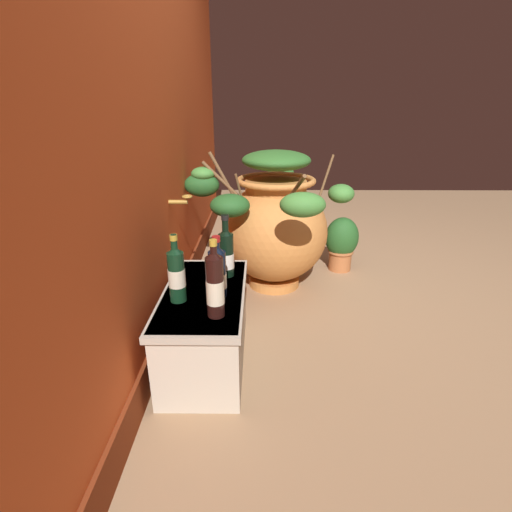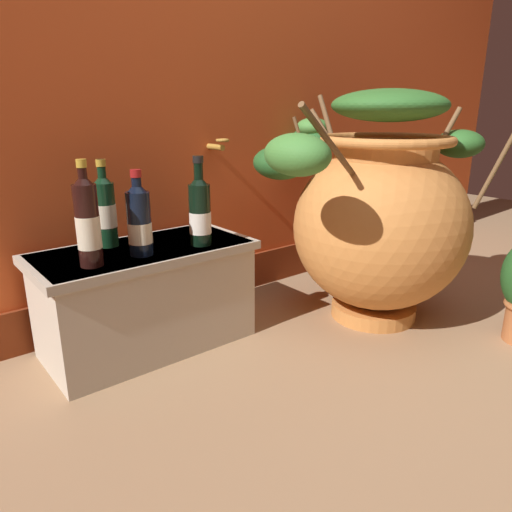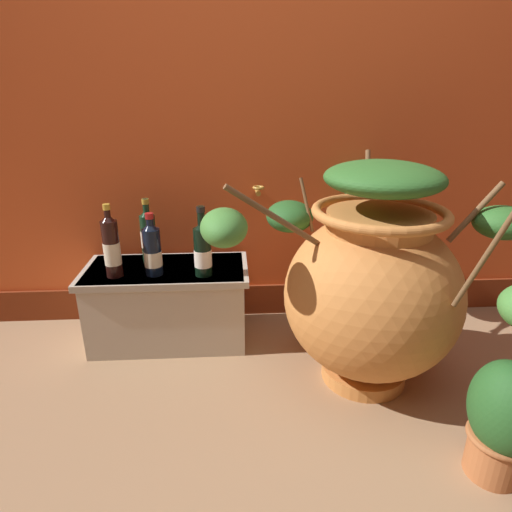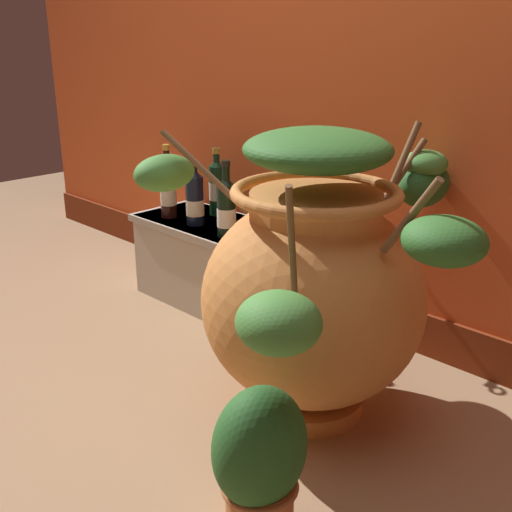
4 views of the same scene
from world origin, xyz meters
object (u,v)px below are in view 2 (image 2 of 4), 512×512
at_px(wine_bottle_middle, 200,210).
at_px(wine_bottle_right, 88,221).
at_px(wine_bottle_back, 139,219).
at_px(wine_bottle_left, 105,209).
at_px(terracotta_urn, 380,212).

distance_m(wine_bottle_middle, wine_bottle_right, 0.39).
height_order(wine_bottle_middle, wine_bottle_right, wine_bottle_right).
height_order(wine_bottle_middle, wine_bottle_back, wine_bottle_middle).
relative_size(wine_bottle_middle, wine_bottle_right, 0.96).
xyz_separation_m(wine_bottle_left, wine_bottle_right, (-0.13, -0.18, 0.01)).
xyz_separation_m(wine_bottle_middle, wine_bottle_back, (-0.22, 0.02, -0.00)).
xyz_separation_m(wine_bottle_left, wine_bottle_middle, (0.26, -0.19, -0.01)).
height_order(wine_bottle_left, wine_bottle_back, wine_bottle_left).
xyz_separation_m(wine_bottle_middle, wine_bottle_right, (-0.39, 0.01, 0.01)).
bearing_deg(terracotta_urn, wine_bottle_left, 154.23).
xyz_separation_m(terracotta_urn, wine_bottle_left, (-0.94, 0.45, 0.06)).
relative_size(terracotta_urn, wine_bottle_right, 3.68).
relative_size(wine_bottle_middle, wine_bottle_back, 1.11).
relative_size(terracotta_urn, wine_bottle_back, 4.26).
bearing_deg(wine_bottle_back, wine_bottle_middle, -5.28).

